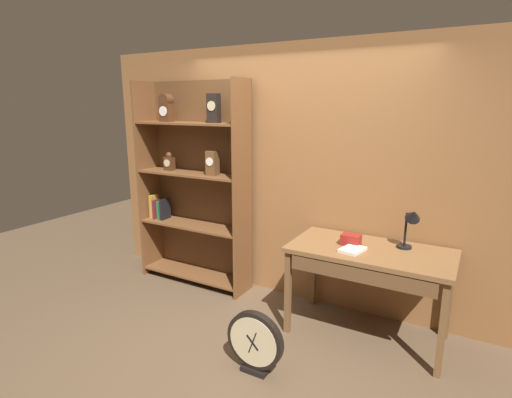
# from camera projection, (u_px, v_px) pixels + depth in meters

# --- Properties ---
(ground_plane) EXTENTS (10.00, 10.00, 0.00)m
(ground_plane) POSITION_uv_depth(u_px,v_px,m) (230.00, 358.00, 3.26)
(ground_plane) COLOR brown
(back_wood_panel) EXTENTS (4.80, 0.05, 2.60)m
(back_wood_panel) POSITION_uv_depth(u_px,v_px,m) (299.00, 176.00, 4.07)
(back_wood_panel) COLOR brown
(back_wood_panel) RESTS_ON ground
(bookshelf) EXTENTS (1.33, 0.36, 2.27)m
(bookshelf) POSITION_uv_depth(u_px,v_px,m) (194.00, 185.00, 4.49)
(bookshelf) COLOR brown
(bookshelf) RESTS_ON ground
(workbench) EXTENTS (1.35, 0.71, 0.81)m
(workbench) POSITION_uv_depth(u_px,v_px,m) (369.00, 260.00, 3.41)
(workbench) COLOR brown
(workbench) RESTS_ON ground
(desk_lamp) EXTENTS (0.21, 0.21, 0.39)m
(desk_lamp) POSITION_uv_depth(u_px,v_px,m) (411.00, 222.00, 3.33)
(desk_lamp) COLOR black
(desk_lamp) RESTS_ON workbench
(toolbox_small) EXTENTS (0.16, 0.12, 0.09)m
(toolbox_small) POSITION_uv_depth(u_px,v_px,m) (351.00, 240.00, 3.50)
(toolbox_small) COLOR maroon
(toolbox_small) RESTS_ON workbench
(open_repair_manual) EXTENTS (0.20, 0.25, 0.02)m
(open_repair_manual) POSITION_uv_depth(u_px,v_px,m) (353.00, 250.00, 3.36)
(open_repair_manual) COLOR silver
(open_repair_manual) RESTS_ON workbench
(round_clock_large) EXTENTS (0.46, 0.11, 0.50)m
(round_clock_large) POSITION_uv_depth(u_px,v_px,m) (255.00, 342.00, 3.04)
(round_clock_large) COLOR black
(round_clock_large) RESTS_ON ground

